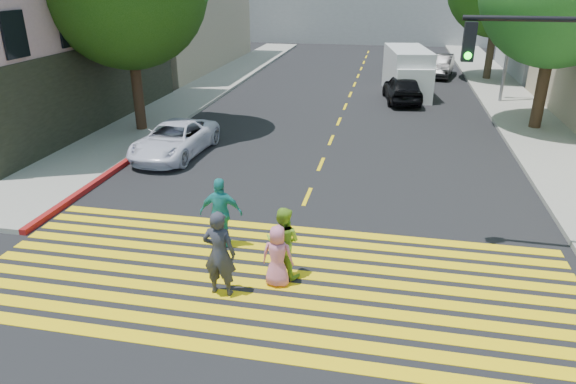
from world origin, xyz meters
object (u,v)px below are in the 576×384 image
(white_sedan, at_px, (175,139))
(silver_car, at_px, (414,57))
(pedestrian_child, at_px, (277,256))
(pedestrian_extra, at_px, (221,213))
(dark_car_parked, at_px, (440,66))
(pedestrian_man, at_px, (219,254))
(pedestrian_woman, at_px, (283,242))
(dark_car_near, at_px, (402,88))
(white_van, at_px, (407,73))

(white_sedan, distance_m, silver_car, 24.68)
(pedestrian_child, relative_size, silver_car, 0.30)
(pedestrian_extra, xyz_separation_m, dark_car_parked, (6.91, 25.35, -0.18))
(pedestrian_man, bearing_deg, silver_car, -96.26)
(pedestrian_woman, relative_size, dark_car_near, 0.38)
(white_sedan, xyz_separation_m, silver_car, (9.32, 22.85, 0.06))
(dark_car_near, bearing_deg, silver_car, -101.93)
(silver_car, bearing_deg, pedestrian_extra, 85.84)
(silver_car, relative_size, dark_car_parked, 1.07)
(silver_car, bearing_deg, white_sedan, 74.04)
(pedestrian_extra, relative_size, dark_car_parked, 0.41)
(white_sedan, height_order, white_van, white_van)
(pedestrian_extra, relative_size, white_sedan, 0.40)
(pedestrian_woman, distance_m, dark_car_near, 18.40)
(white_van, bearing_deg, silver_car, 77.34)
(dark_car_parked, bearing_deg, pedestrian_woman, -91.03)
(dark_car_parked, bearing_deg, pedestrian_extra, -95.28)
(dark_car_parked, bearing_deg, white_van, -99.30)
(pedestrian_man, relative_size, white_van, 0.34)
(pedestrian_man, xyz_separation_m, white_van, (4.05, 21.03, 0.24))
(pedestrian_extra, distance_m, dark_car_near, 17.72)
(pedestrian_man, bearing_deg, pedestrian_child, -149.99)
(pedestrian_child, relative_size, pedestrian_extra, 0.78)
(pedestrian_extra, bearing_deg, pedestrian_child, 134.17)
(pedestrian_child, xyz_separation_m, dark_car_parked, (5.17, 26.80, 0.02))
(silver_car, relative_size, white_van, 0.84)
(pedestrian_extra, height_order, dark_car_near, pedestrian_extra)
(pedestrian_child, distance_m, white_van, 20.67)
(dark_car_near, bearing_deg, pedestrian_man, 71.23)
(dark_car_parked, distance_m, white_van, 6.75)
(pedestrian_woman, xyz_separation_m, pedestrian_child, (-0.04, -0.40, -0.13))
(pedestrian_woman, distance_m, white_sedan, 9.40)
(pedestrian_man, height_order, white_van, white_van)
(pedestrian_man, relative_size, pedestrian_extra, 1.07)
(pedestrian_man, bearing_deg, white_sedan, -59.07)
(pedestrian_woman, height_order, pedestrian_child, pedestrian_woman)
(pedestrian_woman, height_order, silver_car, pedestrian_woman)
(pedestrian_woman, xyz_separation_m, silver_car, (3.59, 30.30, -0.15))
(dark_car_parked, relative_size, white_van, 0.78)
(pedestrian_man, distance_m, white_van, 21.42)
(pedestrian_man, bearing_deg, pedestrian_extra, -70.23)
(silver_car, height_order, white_van, white_van)
(pedestrian_child, height_order, white_sedan, pedestrian_child)
(pedestrian_woman, distance_m, pedestrian_child, 0.42)
(pedestrian_woman, xyz_separation_m, dark_car_near, (2.67, 18.21, -0.10))
(pedestrian_child, height_order, pedestrian_extra, pedestrian_extra)
(pedestrian_man, distance_m, white_sedan, 9.61)
(dark_car_parked, bearing_deg, white_sedan, -109.86)
(pedestrian_child, relative_size, white_van, 0.25)
(white_sedan, distance_m, dark_car_parked, 21.85)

